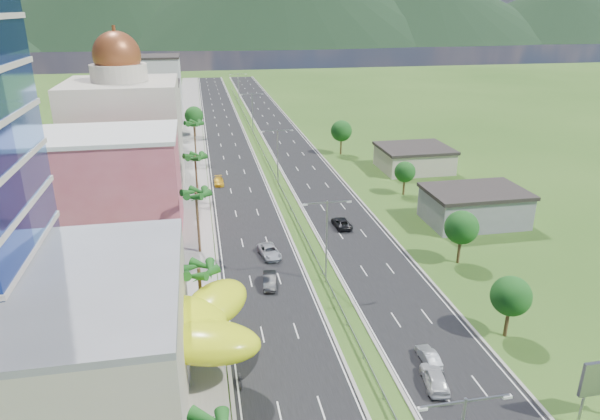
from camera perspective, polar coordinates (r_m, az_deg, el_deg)
ground at (r=60.18m, az=5.02°, el=-12.17°), size 500.00×500.00×0.00m
road_left at (r=142.30m, az=-7.83°, el=7.47°), size 11.00×260.00×0.04m
road_right at (r=143.82m, az=-1.80°, el=7.80°), size 11.00×260.00×0.04m
sidewalk_left at (r=142.14m, az=-11.68°, el=7.24°), size 7.00×260.00×0.12m
median_guardrail at (r=125.36m, az=-3.89°, el=6.06°), size 0.10×216.06×0.76m
streetlight_median_b at (r=65.49m, az=2.86°, el=-2.51°), size 6.04×0.25×11.00m
streetlight_median_c at (r=102.72m, az=-2.41°, el=6.27°), size 6.04×0.25×11.00m
streetlight_median_d at (r=146.36m, az=-5.10°, el=10.65°), size 6.04×0.25×11.00m
streetlight_median_e at (r=190.64m, az=-6.58°, el=13.00°), size 6.04×0.25×11.00m
mall_podium at (r=53.30m, az=-28.93°, el=-12.82°), size 30.00×24.00×11.00m
lime_canopy at (r=52.60m, az=-15.47°, el=-11.84°), size 18.00×15.00×7.40m
pink_shophouse at (r=85.26m, az=-19.47°, el=2.48°), size 20.00×15.00×15.00m
domed_building at (r=106.35m, az=-18.12°, el=8.31°), size 20.00×20.00×28.70m
midrise_grey at (r=131.26m, az=-16.35°, el=9.26°), size 16.00×15.00×16.00m
midrise_beige at (r=153.08m, az=-15.65°, el=10.33°), size 16.00×15.00×13.00m
midrise_white at (r=175.36m, az=-15.23°, el=12.48°), size 16.00×15.00×18.00m
shed_near at (r=90.00m, az=18.07°, el=0.22°), size 15.00×10.00×5.00m
shed_far at (r=116.57m, az=12.04°, el=5.30°), size 14.00×12.00×4.40m
palm_tree_b at (r=56.52m, az=-10.73°, el=-6.54°), size 3.60×3.60×8.10m
palm_tree_c at (r=74.39m, az=-11.03°, el=1.50°), size 3.60×3.60×9.60m
palm_tree_d at (r=96.66m, az=-11.13°, el=5.43°), size 3.60×3.60×8.60m
palm_tree_e at (r=120.80m, az=-11.25°, el=8.89°), size 3.60×3.60×9.40m
leafy_tree_lfar at (r=145.86m, az=-11.24°, el=9.84°), size 4.90×4.90×8.05m
leafy_tree_ra at (r=59.94m, az=21.58°, el=-8.54°), size 4.20×4.20×6.90m
leafy_tree_rb at (r=74.32m, az=16.86°, el=-1.81°), size 4.55×4.55×7.47m
leafy_tree_rc at (r=99.69m, az=11.13°, el=4.01°), size 3.85×3.85×6.33m
leafy_tree_rd at (r=125.67m, az=4.43°, el=8.41°), size 4.90×4.90×8.05m
mountain_ridge at (r=504.89m, az=-2.49°, el=17.26°), size 860.00×140.00×90.00m
car_dark_left at (r=67.23m, az=-3.26°, el=-7.51°), size 2.15×4.74×1.51m
car_silver_mid_left at (r=74.76m, az=-3.29°, el=-4.44°), size 3.23×5.62×1.47m
car_yellow_far_left at (r=105.69m, az=-8.65°, el=3.05°), size 1.84×4.48×1.30m
car_white_near_right at (r=52.90m, az=14.17°, el=-16.97°), size 2.70×5.04×1.63m
car_silver_right at (r=55.75m, az=13.54°, el=-14.92°), size 1.38×3.90×1.28m
car_dark_far_right at (r=84.59m, az=4.45°, el=-1.37°), size 2.52×5.13×1.40m
motorcycle at (r=51.88m, az=-6.37°, el=-17.44°), size 0.65×2.07×1.32m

